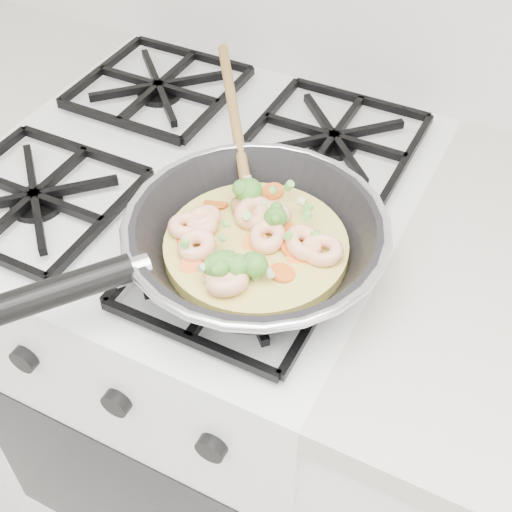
% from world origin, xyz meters
% --- Properties ---
extents(stove, '(0.60, 0.60, 0.92)m').
position_xyz_m(stove, '(0.00, 1.70, 0.46)').
color(stove, white).
rests_on(stove, ground).
extents(skillet, '(0.37, 0.56, 0.10)m').
position_xyz_m(skillet, '(0.16, 1.57, 0.96)').
color(skillet, black).
rests_on(skillet, stove).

